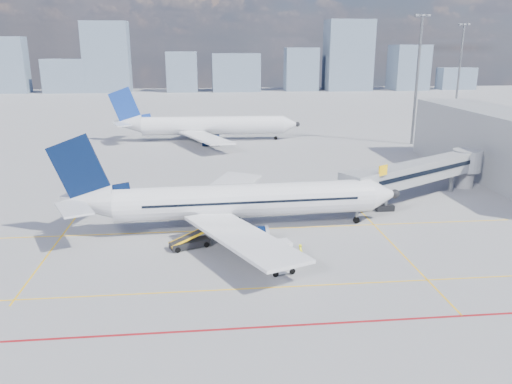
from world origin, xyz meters
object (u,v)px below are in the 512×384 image
Objects in this scene: second_aircraft at (205,126)px; belt_loader at (191,242)px; main_aircraft at (232,202)px; ramp_worker at (301,253)px; baggage_tug at (280,265)px; cargo_dolly at (272,252)px.

second_aircraft is 7.14× the size of belt_loader.
main_aircraft is 22.29× the size of ramp_worker.
second_aircraft is at bearing 80.89° from baggage_tug.
main_aircraft reaches higher than baggage_tug.
belt_loader is at bearing 125.21° from baggage_tug.
main_aircraft reaches higher than belt_loader.
belt_loader is (-7.54, 4.58, -0.51)m from cargo_dolly.
cargo_dolly is (3.21, -9.21, -2.12)m from main_aircraft.
baggage_tug is 2.25m from cargo_dolly.
second_aircraft is at bearing 81.82° from cargo_dolly.
cargo_dolly is at bearing -83.66° from second_aircraft.
ramp_worker is (5.88, -9.02, -2.38)m from main_aircraft.
second_aircraft is 59.70m from belt_loader.
belt_loader is (-7.94, 6.76, -0.13)m from baggage_tug.
ramp_worker is (10.21, -4.39, 0.25)m from belt_loader.
second_aircraft reaches higher than cargo_dolly.
main_aircraft is at bearing 25.34° from belt_loader.
baggage_tug is at bearing -61.96° from belt_loader.
main_aircraft reaches higher than ramp_worker.
baggage_tug is at bearing 146.56° from ramp_worker.
cargo_dolly is 8.84m from belt_loader.
second_aircraft reaches higher than ramp_worker.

